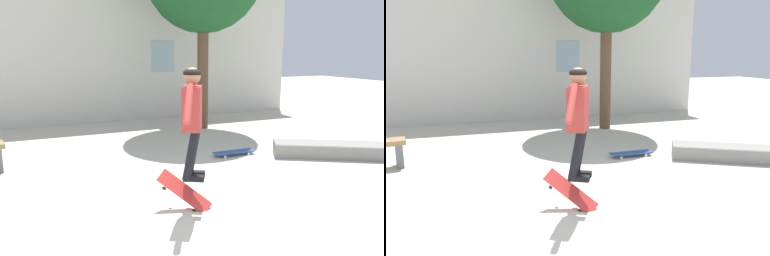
% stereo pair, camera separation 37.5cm
% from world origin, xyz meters
% --- Properties ---
extents(ground_plane, '(40.00, 40.00, 0.00)m').
position_xyz_m(ground_plane, '(0.00, 0.00, 0.00)').
color(ground_plane, beige).
extents(building_backdrop, '(13.07, 0.52, 5.14)m').
position_xyz_m(building_backdrop, '(0.02, 7.10, 2.17)').
color(building_backdrop, beige).
rests_on(building_backdrop, ground_plane).
extents(skate_ledge, '(2.04, 1.50, 0.28)m').
position_xyz_m(skate_ledge, '(3.43, 1.58, 0.14)').
color(skate_ledge, gray).
rests_on(skate_ledge, ground_plane).
extents(skater, '(0.64, 1.05, 1.40)m').
position_xyz_m(skater, '(0.06, 0.40, 1.25)').
color(skater, '#B23833').
extents(skateboard_flipping, '(0.68, 0.47, 0.55)m').
position_xyz_m(skateboard_flipping, '(-0.02, 0.47, 0.22)').
color(skateboard_flipping, red).
extents(skateboard_resting, '(0.84, 0.25, 0.08)m').
position_xyz_m(skateboard_resting, '(1.81, 2.39, 0.07)').
color(skateboard_resting, '#2D519E').
rests_on(skateboard_resting, ground_plane).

